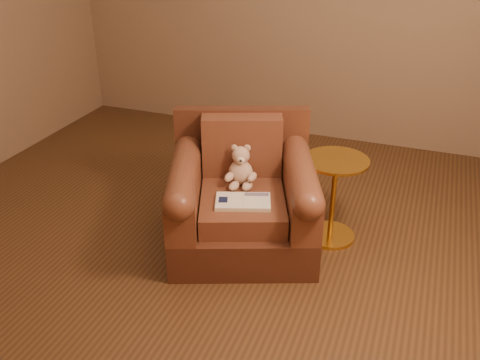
% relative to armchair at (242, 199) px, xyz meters
% --- Properties ---
extents(floor, '(4.00, 4.00, 0.00)m').
position_rel_armchair_xyz_m(floor, '(-0.36, -0.06, -0.31)').
color(floor, '#4F321B').
rests_on(floor, ground).
extents(armchair, '(1.14, 1.11, 0.80)m').
position_rel_armchair_xyz_m(armchair, '(0.00, 0.00, 0.00)').
color(armchair, '#4B2719').
rests_on(armchair, floor).
extents(teddy_bear, '(0.20, 0.23, 0.27)m').
position_rel_armchair_xyz_m(teddy_bear, '(-0.03, 0.06, 0.17)').
color(teddy_bear, '#CAA58D').
rests_on(teddy_bear, armchair).
extents(guidebook, '(0.38, 0.30, 0.03)m').
position_rel_armchair_xyz_m(guidebook, '(0.07, -0.17, 0.09)').
color(guidebook, beige).
rests_on(guidebook, armchair).
extents(side_table, '(0.41, 0.41, 0.58)m').
position_rel_armchair_xyz_m(side_table, '(0.54, 0.24, -0.00)').
color(side_table, gold).
rests_on(side_table, floor).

